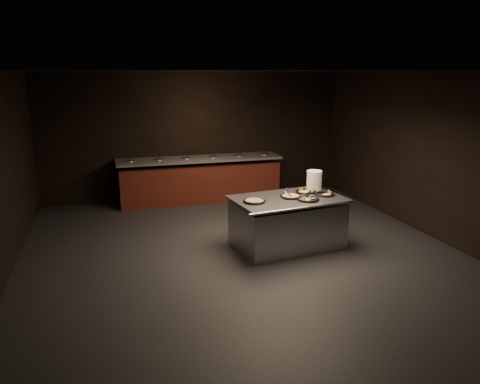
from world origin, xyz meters
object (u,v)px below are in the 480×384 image
(serving_counter, at_px, (287,223))
(pan_veggie_whole, at_px, (254,201))
(plate_stack, at_px, (314,181))
(pan_cheese_whole, at_px, (291,196))

(serving_counter, height_order, pan_veggie_whole, pan_veggie_whole)
(pan_veggie_whole, bearing_deg, serving_counter, 8.85)
(serving_counter, bearing_deg, plate_stack, 20.14)
(serving_counter, relative_size, pan_cheese_whole, 5.52)
(plate_stack, bearing_deg, serving_counter, -152.16)
(plate_stack, height_order, pan_veggie_whole, plate_stack)
(serving_counter, relative_size, plate_stack, 5.53)
(serving_counter, xyz_separation_m, plate_stack, (0.62, 0.33, 0.62))
(pan_veggie_whole, relative_size, pan_cheese_whole, 1.03)
(plate_stack, xyz_separation_m, pan_veggie_whole, (-1.24, -0.42, -0.16))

